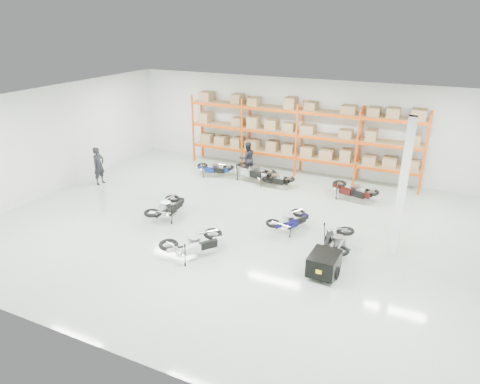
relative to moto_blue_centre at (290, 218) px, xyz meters
The scene contains 14 objects.
room 2.46m from the moto_blue_centre, 161.16° to the right, with size 18.00×18.00×18.00m.
pallet_rack 6.37m from the moto_blue_centre, 105.34° to the left, with size 11.28×0.98×3.62m.
structural_column 3.99m from the moto_blue_centre, ahead, with size 0.25×0.25×4.50m, color white.
moto_blue_centre is the anchor object (origin of this frame).
moto_silver_left 3.72m from the moto_blue_centre, 126.53° to the right, with size 0.83×1.86×1.13m, color silver, non-canonical shape.
moto_black_far_left 4.69m from the moto_blue_centre, 168.13° to the right, with size 0.78×1.75×1.07m, color black, non-canonical shape.
moto_touring_right 2.04m from the moto_blue_centre, 23.33° to the right, with size 0.75×1.70×1.04m, color black, non-canonical shape.
trailer 3.05m from the moto_blue_centre, 52.08° to the right, with size 0.91×1.73×0.72m.
moto_back_a 6.45m from the moto_blue_centre, 143.10° to the left, with size 0.70×1.58×0.96m, color navy, non-canonical shape.
moto_back_b 5.19m from the moto_blue_centre, 128.24° to the left, with size 0.85×1.91×1.17m, color #B1B5BB, non-canonical shape.
moto_back_c 4.30m from the moto_blue_centre, 118.56° to the left, with size 0.71×1.59×0.97m, color black, non-canonical shape.
moto_back_d 4.06m from the moto_blue_centre, 68.63° to the left, with size 0.79×1.78×1.08m, color #390D0B, non-canonical shape.
person_left 9.45m from the moto_blue_centre, behind, with size 0.63×0.41×1.73m, color black.
person_back 6.04m from the moto_blue_centre, 128.83° to the left, with size 0.80×0.62×1.64m, color black.
Camera 1 is at (5.83, -12.72, 7.16)m, focal length 32.00 mm.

